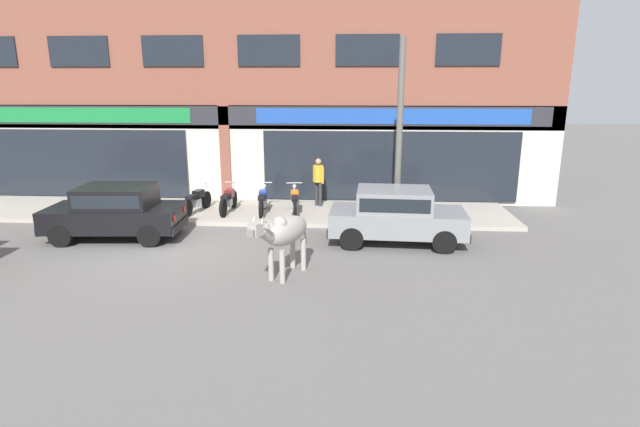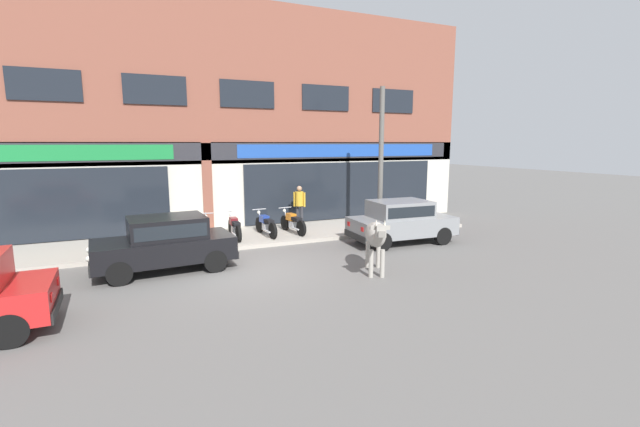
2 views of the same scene
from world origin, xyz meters
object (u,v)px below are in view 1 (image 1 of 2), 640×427
(car_2, at_px, (396,213))
(motorcycle_3, at_px, (295,201))
(cow, at_px, (285,232))
(car_1, at_px, (115,210))
(motorcycle_2, at_px, (263,201))
(motorcycle_0, at_px, (197,201))
(pedestrian, at_px, (318,177))
(utility_pole, at_px, (399,134))
(motorcycle_1, at_px, (228,200))

(car_2, xyz_separation_m, motorcycle_3, (-2.95, 2.52, -0.30))
(cow, bearing_deg, car_2, 44.77)
(car_1, distance_m, motorcycle_3, 5.27)
(motorcycle_2, bearing_deg, car_1, -143.83)
(motorcycle_3, bearing_deg, motorcycle_0, -178.09)
(motorcycle_2, distance_m, motorcycle_3, 1.02)
(car_1, height_order, motorcycle_0, car_1)
(car_2, xyz_separation_m, pedestrian, (-2.27, 3.56, 0.29))
(cow, distance_m, utility_pole, 5.27)
(motorcycle_2, relative_size, motorcycle_3, 1.00)
(pedestrian, bearing_deg, car_1, -145.25)
(cow, relative_size, car_2, 0.54)
(cow, relative_size, utility_pole, 0.38)
(cow, xyz_separation_m, motorcycle_2, (-1.38, 5.08, -0.49))
(car_1, bearing_deg, motorcycle_0, 59.92)
(motorcycle_3, bearing_deg, car_1, -150.38)
(motorcycle_2, height_order, utility_pole, utility_pole)
(car_2, distance_m, motorcycle_3, 3.89)
(motorcycle_2, xyz_separation_m, pedestrian, (1.70, 1.05, 0.60))
(motorcycle_0, bearing_deg, car_2, -21.63)
(motorcycle_0, relative_size, utility_pole, 0.34)
(car_2, distance_m, motorcycle_1, 5.69)
(utility_pole, bearing_deg, cow, -123.46)
(cow, relative_size, motorcycle_3, 1.10)
(car_1, distance_m, utility_pole, 8.09)
(pedestrian, bearing_deg, utility_pole, -39.07)
(pedestrian, xyz_separation_m, utility_pole, (2.43, -1.97, 1.63))
(car_1, relative_size, motorcycle_3, 2.04)
(car_1, height_order, motorcycle_2, car_1)
(motorcycle_0, xyz_separation_m, motorcycle_2, (2.11, 0.10, 0.00))
(car_2, xyz_separation_m, motorcycle_2, (-3.97, 2.51, -0.30))
(utility_pole, bearing_deg, motorcycle_3, 163.38)
(cow, distance_m, motorcycle_0, 6.10)
(motorcycle_1, relative_size, utility_pole, 0.35)
(motorcycle_1, xyz_separation_m, utility_pole, (5.24, -0.95, 2.23))
(motorcycle_1, xyz_separation_m, pedestrian, (2.81, 1.03, 0.60))
(motorcycle_0, height_order, utility_pole, utility_pole)
(car_2, bearing_deg, utility_pole, 84.36)
(motorcycle_0, xyz_separation_m, utility_pole, (6.24, -0.82, 2.23))
(motorcycle_2, height_order, pedestrian, pedestrian)
(car_1, bearing_deg, cow, -26.74)
(motorcycle_3, bearing_deg, motorcycle_1, 179.54)
(car_1, xyz_separation_m, motorcycle_3, (4.57, 2.60, -0.30))
(car_2, xyz_separation_m, motorcycle_0, (-6.08, 2.41, -0.30))
(motorcycle_3, bearing_deg, car_2, -40.41)
(motorcycle_0, height_order, motorcycle_1, same)
(motorcycle_1, distance_m, motorcycle_2, 1.11)
(cow, xyz_separation_m, motorcycle_1, (-2.49, 5.10, -0.49))
(motorcycle_0, bearing_deg, utility_pole, -7.53)
(cow, distance_m, motorcycle_3, 5.12)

